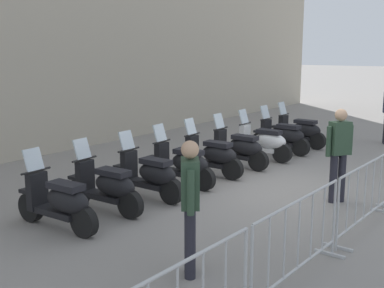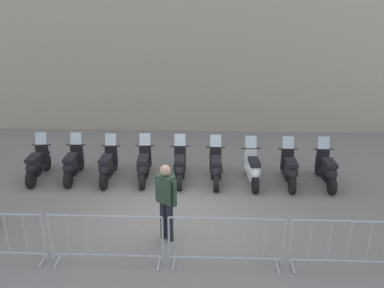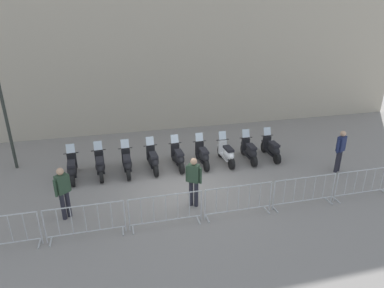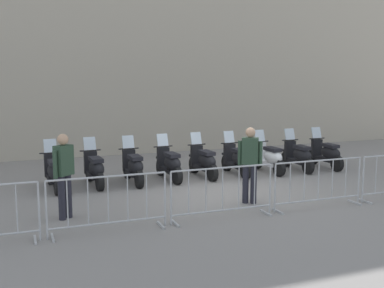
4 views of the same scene
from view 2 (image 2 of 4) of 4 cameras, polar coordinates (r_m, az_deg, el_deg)
name	(u,v)px [view 2 (image 2 of 4)]	position (r m, az deg, el deg)	size (l,w,h in m)	color
ground_plane	(175,213)	(9.46, -2.60, -10.26)	(120.00, 120.00, 0.00)	gray
motorcycle_0	(37,165)	(11.84, -22.15, -2.90)	(0.62, 1.72, 1.24)	black
motorcycle_1	(73,165)	(11.50, -17.38, -2.98)	(0.63, 1.72, 1.24)	black
motorcycle_2	(108,166)	(11.15, -12.48, -3.23)	(0.67, 1.72, 1.24)	black
motorcycle_3	(144,166)	(10.98, -7.20, -3.27)	(0.63, 1.72, 1.24)	black
motorcycle_4	(180,166)	(10.87, -1.84, -3.37)	(0.63, 1.72, 1.24)	black
motorcycle_5	(216,168)	(10.81, 3.58, -3.55)	(0.68, 1.71, 1.24)	black
motorcycle_6	(253,169)	(10.83, 9.06, -3.71)	(0.64, 1.72, 1.24)	black
motorcycle_7	(290,170)	(10.99, 14.37, -3.74)	(0.72, 1.70, 1.24)	black
motorcycle_8	(327,170)	(11.27, 19.49, -3.70)	(0.69, 1.71, 1.24)	black
barrier_segment_2	(106,240)	(7.72, -12.68, -13.81)	(2.17, 0.85, 1.07)	#B2B5B7
barrier_segment_3	(226,243)	(7.50, 5.12, -14.47)	(2.17, 0.85, 1.07)	#B2B5B7
barrier_segment_4	(349,246)	(7.96, 22.36, -13.84)	(2.17, 0.85, 1.07)	#B2B5B7
officer_by_barriers	(166,198)	(8.04, -3.90, -8.10)	(0.42, 0.41, 1.73)	#23232D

